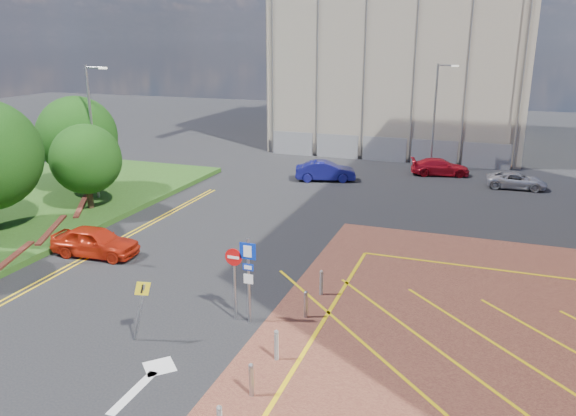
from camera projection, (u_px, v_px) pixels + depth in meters
The scene contains 15 objects.
ground at pixel (225, 333), 19.51m from camera, with size 140.00×140.00×0.00m, color black.
retaining_wall at pixel (6, 263), 25.06m from camera, with size 6.06×20.33×0.40m.
tree_c at pixel (86, 159), 31.94m from camera, with size 4.00×4.00×4.90m.
tree_d at pixel (77, 136), 35.41m from camera, with size 5.00×5.00×6.08m.
lamp_left_far at pixel (93, 128), 33.61m from camera, with size 1.53×0.16×8.00m.
lamp_back at pixel (436, 113), 42.13m from camera, with size 1.53×0.16×8.00m.
sign_cluster at pixel (243, 271), 19.73m from camera, with size 1.17×0.12×3.20m.
warning_sign at pixel (141, 304), 18.50m from camera, with size 0.75×0.42×2.25m.
bollard_row at pixel (269, 358), 17.13m from camera, with size 0.14×11.14×0.90m.
construction_building at pixel (409, 24), 52.31m from camera, with size 21.20×19.20×22.00m, color #9F9382.
construction_fence at pixel (396, 150), 45.90m from camera, with size 21.60×0.06×2.00m, color gray.
car_red_left at pixel (95, 241), 26.21m from camera, with size 1.66×4.12×1.40m, color red.
car_blue_back at pixel (325, 171), 40.03m from camera, with size 1.48×4.25×1.40m, color navy.
car_red_back at pixel (440, 167), 41.65m from camera, with size 1.72×4.24×1.23m, color red.
car_silver_back at pixel (517, 181), 37.99m from camera, with size 1.79×3.88×1.08m, color #BAB9C1.
Camera 1 is at (7.94, -15.63, 9.84)m, focal length 35.00 mm.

